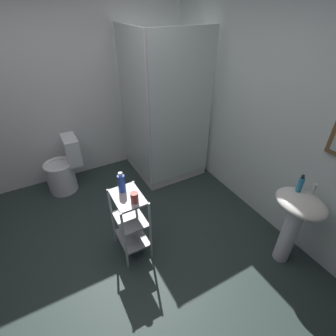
{
  "coord_description": "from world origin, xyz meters",
  "views": [
    {
      "loc": [
        1.65,
        -0.3,
        2.24
      ],
      "look_at": [
        -0.07,
        0.65,
        0.91
      ],
      "focal_mm": 26.96,
      "sensor_mm": 36.0,
      "label": 1
    }
  ],
  "objects_px": {
    "toilet": "(64,170)",
    "pedestal_sink": "(296,217)",
    "storage_cart": "(130,220)",
    "shower_stall": "(162,145)",
    "hand_soap_bottle": "(300,184)",
    "rinse_cup": "(134,198)",
    "shampoo_bottle_blue": "(122,183)"
  },
  "relations": [
    {
      "from": "hand_soap_bottle",
      "to": "shampoo_bottle_blue",
      "type": "distance_m",
      "value": 1.59
    },
    {
      "from": "storage_cart",
      "to": "pedestal_sink",
      "type": "bearing_deg",
      "value": 57.36
    },
    {
      "from": "pedestal_sink",
      "to": "toilet",
      "type": "distance_m",
      "value": 2.83
    },
    {
      "from": "shower_stall",
      "to": "toilet",
      "type": "xyz_separation_m",
      "value": [
        -0.28,
        -1.35,
        -0.15
      ]
    },
    {
      "from": "toilet",
      "to": "rinse_cup",
      "type": "xyz_separation_m",
      "value": [
        1.52,
        0.43,
        0.47
      ]
    },
    {
      "from": "shower_stall",
      "to": "toilet",
      "type": "height_order",
      "value": "shower_stall"
    },
    {
      "from": "shower_stall",
      "to": "toilet",
      "type": "relative_size",
      "value": 2.63
    },
    {
      "from": "storage_cart",
      "to": "rinse_cup",
      "type": "xyz_separation_m",
      "value": [
        0.1,
        0.03,
        0.35
      ]
    },
    {
      "from": "pedestal_sink",
      "to": "storage_cart",
      "type": "distance_m",
      "value": 1.54
    },
    {
      "from": "rinse_cup",
      "to": "shower_stall",
      "type": "bearing_deg",
      "value": 143.43
    },
    {
      "from": "toilet",
      "to": "rinse_cup",
      "type": "height_order",
      "value": "rinse_cup"
    },
    {
      "from": "toilet",
      "to": "rinse_cup",
      "type": "bearing_deg",
      "value": 15.85
    },
    {
      "from": "shampoo_bottle_blue",
      "to": "rinse_cup",
      "type": "distance_m",
      "value": 0.21
    },
    {
      "from": "toilet",
      "to": "shampoo_bottle_blue",
      "type": "distance_m",
      "value": 1.47
    },
    {
      "from": "shower_stall",
      "to": "shampoo_bottle_blue",
      "type": "relative_size",
      "value": 9.65
    },
    {
      "from": "toilet",
      "to": "shampoo_bottle_blue",
      "type": "xyz_separation_m",
      "value": [
        1.32,
        0.39,
        0.52
      ]
    },
    {
      "from": "pedestal_sink",
      "to": "storage_cart",
      "type": "xyz_separation_m",
      "value": [
        -0.83,
        -1.29,
        -0.14
      ]
    },
    {
      "from": "shower_stall",
      "to": "toilet",
      "type": "distance_m",
      "value": 1.39
    },
    {
      "from": "pedestal_sink",
      "to": "shampoo_bottle_blue",
      "type": "height_order",
      "value": "shampoo_bottle_blue"
    },
    {
      "from": "storage_cart",
      "to": "shampoo_bottle_blue",
      "type": "relative_size",
      "value": 3.57
    },
    {
      "from": "hand_soap_bottle",
      "to": "storage_cart",
      "type": "bearing_deg",
      "value": -119.2
    },
    {
      "from": "toilet",
      "to": "shower_stall",
      "type": "bearing_deg",
      "value": 78.51
    },
    {
      "from": "storage_cart",
      "to": "shampoo_bottle_blue",
      "type": "xyz_separation_m",
      "value": [
        -0.09,
        -0.01,
        0.4
      ]
    },
    {
      "from": "toilet",
      "to": "pedestal_sink",
      "type": "bearing_deg",
      "value": 37.06
    },
    {
      "from": "rinse_cup",
      "to": "hand_soap_bottle",
      "type": "bearing_deg",
      "value": 63.74
    },
    {
      "from": "shower_stall",
      "to": "rinse_cup",
      "type": "height_order",
      "value": "shower_stall"
    },
    {
      "from": "hand_soap_bottle",
      "to": "toilet",
      "type": "bearing_deg",
      "value": -141.26
    },
    {
      "from": "storage_cart",
      "to": "rinse_cup",
      "type": "relative_size",
      "value": 7.55
    },
    {
      "from": "hand_soap_bottle",
      "to": "rinse_cup",
      "type": "distance_m",
      "value": 1.46
    },
    {
      "from": "shower_stall",
      "to": "storage_cart",
      "type": "relative_size",
      "value": 2.7
    },
    {
      "from": "shower_stall",
      "to": "pedestal_sink",
      "type": "bearing_deg",
      "value": 9.83
    },
    {
      "from": "pedestal_sink",
      "to": "rinse_cup",
      "type": "distance_m",
      "value": 1.47
    }
  ]
}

